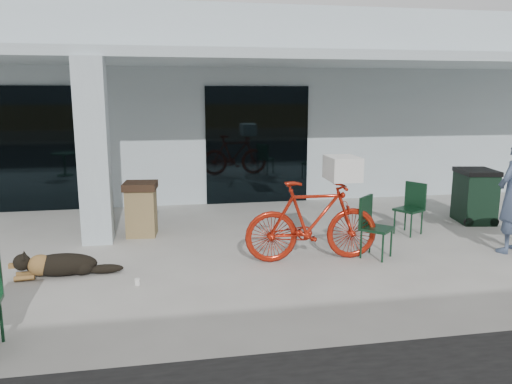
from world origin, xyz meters
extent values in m
plane|color=#AFADA5|center=(0.00, 0.00, 0.00)|extent=(80.00, 80.00, 0.00)
cube|color=silver|center=(0.00, 8.50, 2.25)|extent=(22.00, 7.00, 4.50)
cube|color=black|center=(-3.20, 4.98, 1.35)|extent=(2.80, 0.06, 2.70)
cube|color=black|center=(1.80, 4.98, 1.35)|extent=(2.40, 0.06, 2.70)
cube|color=silver|center=(-1.50, 2.30, 1.56)|extent=(0.50, 0.50, 3.12)
cube|color=silver|center=(0.00, 3.60, 3.21)|extent=(22.00, 2.80, 0.18)
imported|color=#AC1F0D|center=(1.85, 0.67, 0.62)|extent=(2.08, 0.63, 1.24)
cube|color=white|center=(2.30, 0.66, 1.42)|extent=(0.46, 0.61, 0.36)
cylinder|color=white|center=(-0.75, 0.10, 0.04)|extent=(0.09, 0.09, 0.09)
camera|label=1|loc=(-0.32, -6.41, 2.51)|focal=35.00mm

